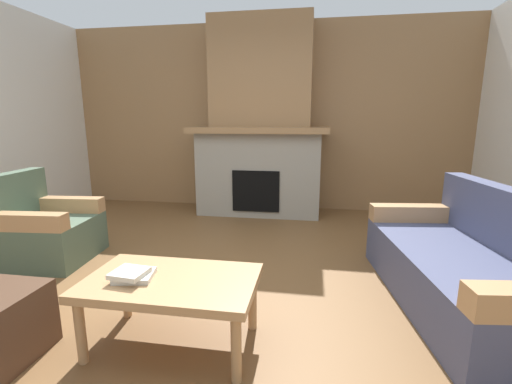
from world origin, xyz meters
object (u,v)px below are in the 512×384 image
object	(u,v)px
fireplace	(260,132)
armchair	(44,230)
couch	(469,269)
coffee_table	(172,287)

from	to	relation	value
fireplace	armchair	xyz separation A→B (m)	(-1.77, -2.13, -0.87)
couch	armchair	size ratio (longest dim) A/B	2.22
armchair	coffee_table	distance (m)	2.02
coffee_table	armchair	bearing A→B (deg)	148.93
fireplace	couch	size ratio (longest dim) A/B	1.43
couch	coffee_table	bearing A→B (deg)	-157.91
fireplace	couch	xyz separation A→B (m)	(1.89, -2.39, -0.88)
fireplace	coffee_table	bearing A→B (deg)	-90.71
fireplace	coffee_table	xyz separation A→B (m)	(-0.04, -3.17, -0.79)
fireplace	armchair	distance (m)	2.90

